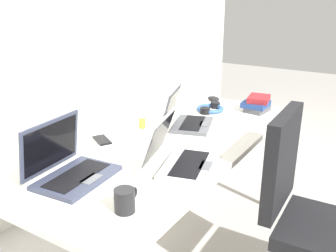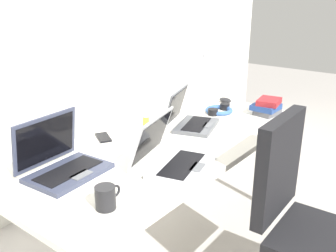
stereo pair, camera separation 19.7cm
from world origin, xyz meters
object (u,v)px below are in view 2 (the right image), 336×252
(laptop_back_right, at_px, (172,157))
(pill_bottle, at_px, (146,120))
(desk_lamp, at_px, (207,72))
(laptop_near_mouse, at_px, (62,162))
(computer_mouse, at_px, (225,100))
(book_stack, at_px, (267,107))
(cell_phone, at_px, (103,137))
(headphones, at_px, (219,110))
(laptop_mid_desk, at_px, (190,119))
(coffee_mug, at_px, (106,197))
(office_chair, at_px, (307,241))

(laptop_back_right, xyz_separation_m, pill_bottle, (0.32, 0.44, -0.01))
(desk_lamp, relative_size, laptop_near_mouse, 1.14)
(laptop_back_right, distance_m, computer_mouse, 1.10)
(desk_lamp, distance_m, book_stack, 0.53)
(cell_phone, xyz_separation_m, headphones, (0.78, -0.25, 0.01))
(laptop_mid_desk, bearing_deg, desk_lamp, 23.88)
(desk_lamp, height_order, computer_mouse, desk_lamp)
(laptop_mid_desk, relative_size, cell_phone, 2.68)
(desk_lamp, bearing_deg, laptop_mid_desk, -156.12)
(laptop_back_right, bearing_deg, cell_phone, 84.73)
(laptop_near_mouse, relative_size, computer_mouse, 3.68)
(laptop_back_right, height_order, headphones, laptop_back_right)
(coffee_mug, bearing_deg, pill_bottle, 31.68)
(book_stack, bearing_deg, laptop_mid_desk, 152.57)
(laptop_back_right, height_order, computer_mouse, laptop_back_right)
(desk_lamp, distance_m, computer_mouse, 0.24)
(book_stack, bearing_deg, computer_mouse, 77.89)
(desk_lamp, distance_m, pill_bottle, 0.74)
(book_stack, height_order, office_chair, office_chair)
(computer_mouse, distance_m, cell_phone, 1.02)
(computer_mouse, distance_m, book_stack, 0.36)
(laptop_mid_desk, bearing_deg, laptop_back_right, -153.34)
(laptop_near_mouse, height_order, headphones, laptop_near_mouse)
(laptop_back_right, relative_size, headphones, 1.83)
(cell_phone, bearing_deg, laptop_back_right, -65.28)
(cell_phone, distance_m, pill_bottle, 0.28)
(laptop_back_right, bearing_deg, office_chair, -58.71)
(headphones, height_order, pill_bottle, pill_bottle)
(cell_phone, xyz_separation_m, office_chair, (0.28, -1.04, -0.35))
(laptop_back_right, bearing_deg, computer_mouse, 17.71)
(laptop_mid_desk, distance_m, pill_bottle, 0.26)
(laptop_back_right, bearing_deg, desk_lamp, 25.19)
(laptop_mid_desk, distance_m, laptop_near_mouse, 0.83)
(desk_lamp, relative_size, cell_phone, 2.94)
(computer_mouse, distance_m, office_chair, 1.19)
(desk_lamp, relative_size, laptop_back_right, 1.02)
(laptop_mid_desk, xyz_separation_m, book_stack, (0.49, -0.26, 0.01))
(pill_bottle, xyz_separation_m, coffee_mug, (-0.74, -0.46, 0.00))
(laptop_back_right, bearing_deg, laptop_mid_desk, 26.66)
(cell_phone, bearing_deg, book_stack, 0.99)
(laptop_near_mouse, bearing_deg, pill_bottle, 8.36)
(laptop_near_mouse, bearing_deg, desk_lamp, 6.11)
(laptop_near_mouse, distance_m, computer_mouse, 1.39)
(desk_lamp, xyz_separation_m, pill_bottle, (-0.72, -0.05, -0.16))
(pill_bottle, bearing_deg, laptop_back_right, -126.11)
(coffee_mug, relative_size, office_chair, 0.12)
(cell_phone, bearing_deg, headphones, 12.19)
(cell_phone, relative_size, pill_bottle, 1.72)
(laptop_near_mouse, bearing_deg, laptop_back_right, -45.01)
(coffee_mug, bearing_deg, computer_mouse, 13.52)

